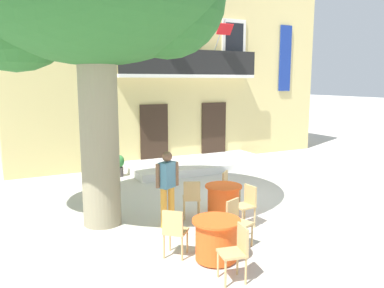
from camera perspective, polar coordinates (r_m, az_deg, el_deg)
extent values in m
plane|color=beige|center=(10.72, 6.11, -7.96)|extent=(120.00, 120.00, 0.00)
cube|color=#DBC67F|center=(16.91, -4.17, 11.24)|extent=(13.00, 4.00, 7.50)
cube|color=#332319|center=(14.66, -5.58, 1.33)|extent=(1.10, 0.08, 2.30)
cube|color=#332319|center=(15.80, 3.20, 1.94)|extent=(1.10, 0.08, 2.30)
cube|color=silver|center=(14.28, -9.26, 15.13)|extent=(1.10, 0.08, 1.90)
cube|color=black|center=(14.25, -9.22, 15.14)|extent=(0.84, 0.04, 1.60)
cube|color=silver|center=(15.12, -1.05, 14.91)|extent=(1.10, 0.08, 1.90)
cube|color=black|center=(15.09, -0.99, 14.92)|extent=(0.84, 0.04, 1.60)
cube|color=silver|center=(16.21, 6.17, 14.48)|extent=(1.10, 0.08, 1.90)
cube|color=black|center=(16.19, 6.23, 14.49)|extent=(0.84, 0.04, 1.60)
cube|color=silver|center=(14.79, -0.53, 9.95)|extent=(5.60, 0.65, 0.12)
cube|color=black|center=(14.54, 0.00, 11.98)|extent=(5.60, 0.06, 0.90)
cylinder|color=#B2B2B7|center=(14.21, -4.69, 15.65)|extent=(0.04, 0.95, 1.33)
cube|color=#192D9E|center=(13.84, -3.95, 17.08)|extent=(0.60, 0.29, 0.38)
cylinder|color=#B2B2B7|center=(15.30, 3.92, 15.20)|extent=(0.04, 0.95, 1.33)
cube|color=red|center=(14.96, 4.87, 16.49)|extent=(0.60, 0.29, 0.38)
cylinder|color=slate|center=(13.93, -9.20, 10.58)|extent=(0.28, 0.28, 0.22)
ellipsoid|color=#2D7533|center=(13.94, -9.23, 11.99)|extent=(0.36, 0.36, 0.46)
cylinder|color=#47423D|center=(14.33, -4.75, 10.64)|extent=(0.28, 0.28, 0.23)
ellipsoid|color=#4C8E38|center=(14.35, -4.77, 12.05)|extent=(0.36, 0.36, 0.48)
cylinder|color=#995638|center=(14.82, -0.58, 10.79)|extent=(0.28, 0.28, 0.31)
ellipsoid|color=#4C8E38|center=(14.83, -0.58, 12.20)|extent=(0.36, 0.36, 0.41)
cylinder|color=#47423D|center=(15.37, 3.32, 10.75)|extent=(0.33, 0.33, 0.33)
ellipsoid|color=#4C8E38|center=(15.38, 3.33, 11.95)|extent=(0.43, 0.43, 0.32)
cylinder|color=#995638|center=(15.99, 6.93, 10.59)|extent=(0.26, 0.26, 0.30)
ellipsoid|color=#2D7533|center=(16.00, 6.95, 11.72)|extent=(0.34, 0.34, 0.33)
cube|color=navy|center=(17.77, 13.55, 12.13)|extent=(0.60, 0.06, 2.80)
cube|color=silver|center=(14.35, 1.06, -2.96)|extent=(5.33, 2.39, 0.25)
cylinder|color=gray|center=(8.65, -13.40, -0.02)|extent=(0.83, 0.83, 3.62)
sphere|color=#286028|center=(9.13, -25.00, 18.22)|extent=(2.75, 2.75, 2.75)
cylinder|color=#EA561E|center=(9.21, 4.63, -8.43)|extent=(0.74, 0.74, 0.68)
cylinder|color=#EA561E|center=(9.11, 4.66, -6.21)|extent=(0.86, 0.86, 0.04)
cylinder|color=#2D2823|center=(9.33, 4.60, -10.51)|extent=(0.44, 0.44, 0.03)
cylinder|color=tan|center=(8.48, 7.43, -11.12)|extent=(0.04, 0.04, 0.45)
cylinder|color=tan|center=(8.73, 6.00, -10.49)|extent=(0.04, 0.04, 0.45)
cylinder|color=tan|center=(8.68, 9.20, -10.65)|extent=(0.04, 0.04, 0.45)
cylinder|color=tan|center=(8.93, 7.75, -10.06)|extent=(0.04, 0.04, 0.45)
cube|color=tan|center=(8.62, 7.63, -9.04)|extent=(0.43, 0.43, 0.04)
cube|color=tan|center=(8.66, 8.59, -7.38)|extent=(0.07, 0.38, 0.42)
cylinder|color=tan|center=(10.06, 7.05, -7.79)|extent=(0.04, 0.04, 0.45)
cylinder|color=tan|center=(9.75, 6.56, -8.35)|extent=(0.04, 0.04, 0.45)
cylinder|color=tan|center=(10.15, 5.17, -7.62)|extent=(0.04, 0.04, 0.45)
cylinder|color=tan|center=(9.83, 4.62, -8.16)|extent=(0.04, 0.04, 0.45)
cube|color=tan|center=(9.88, 5.87, -6.62)|extent=(0.56, 0.56, 0.04)
cube|color=tan|center=(9.86, 4.88, -5.24)|extent=(0.31, 0.28, 0.42)
cylinder|color=tan|center=(9.34, -1.20, -9.09)|extent=(0.04, 0.04, 0.45)
cylinder|color=tan|center=(9.36, 0.91, -9.05)|extent=(0.04, 0.04, 0.45)
cylinder|color=tan|center=(9.02, -1.12, -9.77)|extent=(0.04, 0.04, 0.45)
cylinder|color=tan|center=(9.04, 1.07, -9.73)|extent=(0.04, 0.04, 0.45)
cube|color=tan|center=(9.11, -0.08, -7.94)|extent=(0.53, 0.53, 0.04)
cube|color=tan|center=(8.87, -0.02, -6.87)|extent=(0.36, 0.19, 0.42)
cylinder|color=#EA561E|center=(7.09, 3.57, -14.00)|extent=(0.74, 0.74, 0.68)
cylinder|color=#EA561E|center=(6.95, 3.60, -11.20)|extent=(0.86, 0.86, 0.04)
cylinder|color=#2D2823|center=(7.23, 3.54, -16.59)|extent=(0.44, 0.44, 0.03)
cylinder|color=tan|center=(6.32, 4.95, -18.54)|extent=(0.04, 0.04, 0.45)
cylinder|color=tan|center=(6.60, 3.85, -17.24)|extent=(0.04, 0.04, 0.45)
cylinder|color=tan|center=(6.43, 7.93, -18.05)|extent=(0.04, 0.04, 0.45)
cylinder|color=tan|center=(6.71, 6.71, -16.81)|extent=(0.04, 0.04, 0.45)
cube|color=tan|center=(6.40, 5.89, -15.69)|extent=(0.47, 0.47, 0.04)
cube|color=tan|center=(6.38, 7.48, -13.58)|extent=(0.12, 0.38, 0.42)
cylinder|color=tan|center=(7.75, 8.82, -13.14)|extent=(0.04, 0.04, 0.45)
cylinder|color=tan|center=(7.49, 7.40, -13.94)|extent=(0.04, 0.04, 0.45)
cylinder|color=tan|center=(7.92, 6.69, -12.59)|extent=(0.04, 0.04, 0.45)
cylinder|color=tan|center=(7.67, 5.22, -13.34)|extent=(0.04, 0.04, 0.45)
cube|color=tan|center=(7.62, 7.07, -11.55)|extent=(0.52, 0.52, 0.04)
cube|color=tan|center=(7.63, 5.97, -9.64)|extent=(0.37, 0.18, 0.42)
cylinder|color=tan|center=(7.51, -3.27, -13.80)|extent=(0.04, 0.04, 0.45)
cylinder|color=tan|center=(7.42, -0.70, -14.09)|extent=(0.04, 0.04, 0.45)
cylinder|color=tan|center=(7.22, -4.15, -14.81)|extent=(0.04, 0.04, 0.45)
cylinder|color=tan|center=(7.12, -1.47, -15.14)|extent=(0.04, 0.04, 0.45)
cube|color=tan|center=(7.22, -2.41, -12.67)|extent=(0.57, 0.57, 0.04)
cube|color=tan|center=(6.98, -2.88, -11.45)|extent=(0.31, 0.29, 0.42)
cylinder|color=#47423D|center=(13.23, -10.56, -4.03)|extent=(0.24, 0.24, 0.31)
ellipsoid|color=#38843D|center=(13.15, -10.61, -2.50)|extent=(0.32, 0.32, 0.41)
cylinder|color=gold|center=(8.52, -4.17, -9.37)|extent=(0.14, 0.14, 0.90)
cylinder|color=gold|center=(8.59, -3.05, -9.20)|extent=(0.14, 0.14, 0.90)
cube|color=teal|center=(8.35, -3.66, -4.54)|extent=(0.40, 0.35, 0.56)
sphere|color=brown|center=(8.26, -3.69, -1.84)|extent=(0.22, 0.22, 0.22)
cylinder|color=brown|center=(8.26, -5.06, -4.70)|extent=(0.09, 0.09, 0.52)
cylinder|color=brown|center=(8.44, -2.29, -4.38)|extent=(0.09, 0.09, 0.52)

